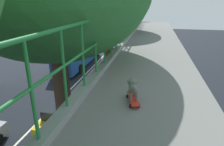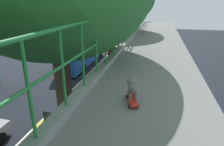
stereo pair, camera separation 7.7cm
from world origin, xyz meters
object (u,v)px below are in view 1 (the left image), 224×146
object	(u,v)px
car_yellow_cab_fifth	(64,115)
city_bus	(79,50)
small_dog	(133,86)
toy_skateboard	(133,99)

from	to	relation	value
car_yellow_cab_fifth	city_bus	world-z (taller)	city_bus
car_yellow_cab_fifth	small_dog	xyz separation A→B (m)	(4.80, -6.47, 5.18)
car_yellow_cab_fifth	city_bus	bearing A→B (deg)	106.82
toy_skateboard	small_dog	size ratio (longest dim) A/B	1.58
city_bus	toy_skateboard	distance (m)	20.86
city_bus	small_dog	size ratio (longest dim) A/B	29.10
toy_skateboard	small_dog	bearing A→B (deg)	111.69
car_yellow_cab_fifth	toy_skateboard	distance (m)	9.48
toy_skateboard	small_dog	xyz separation A→B (m)	(-0.01, 0.03, 0.24)
car_yellow_cab_fifth	small_dog	bearing A→B (deg)	-53.45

